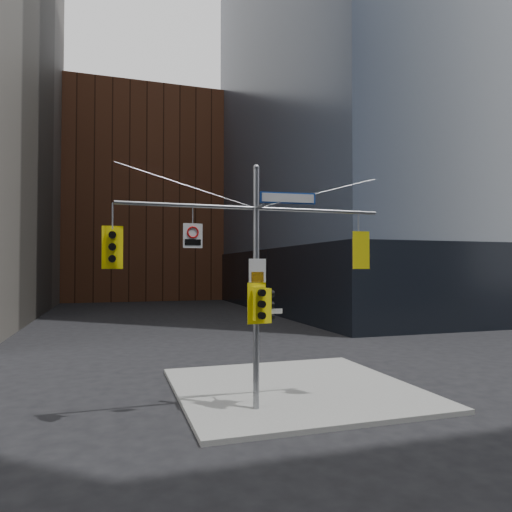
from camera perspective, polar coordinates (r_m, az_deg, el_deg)
ground at (r=12.24m, az=3.05°, el=-21.78°), size 160.00×160.00×0.00m
sidewalk_corner at (r=16.47m, az=4.75°, el=-16.15°), size 8.00×8.00×0.15m
podium_ne at (r=53.43m, az=19.35°, el=-2.72°), size 36.40×36.40×6.00m
brick_midrise at (r=69.56m, az=-14.10°, el=6.64°), size 26.00×20.00×28.00m
signal_assembly at (r=13.37m, az=0.03°, el=-0.76°), size 8.00×0.80×7.30m
traffic_light_west_arm at (r=12.77m, az=-17.52°, el=1.07°), size 0.55×0.43×1.16m
traffic_light_east_arm at (r=14.76m, az=12.72°, el=0.70°), size 0.56×0.45×1.18m
traffic_light_pole_side at (r=13.53m, az=1.31°, el=-6.19°), size 0.44×0.38×1.02m
traffic_light_pole_front at (r=13.15m, az=0.37°, el=-5.98°), size 0.57×0.49×1.20m
street_sign_blade at (r=13.86m, az=4.01°, el=7.25°), size 1.73×0.19×0.34m
regulatory_sign_arm at (r=12.94m, az=-7.90°, el=2.63°), size 0.55×0.10×0.69m
regulatory_sign_pole at (r=13.25m, az=0.18°, el=-1.91°), size 0.53×0.07×0.69m
street_blade_ew at (r=13.57m, az=1.84°, el=-6.93°), size 0.72×0.06×0.14m
street_blade_ns at (r=13.88m, az=-0.55°, el=-7.44°), size 0.04×0.68×0.14m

